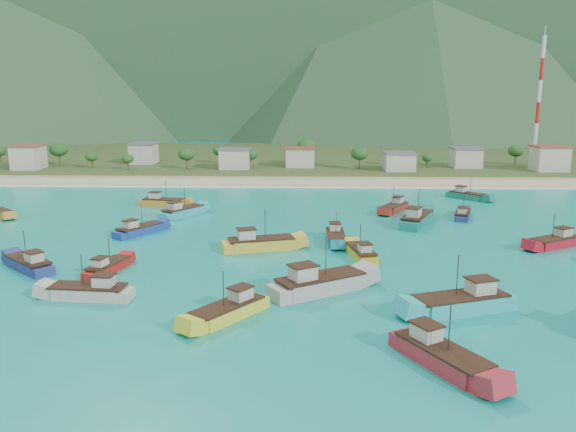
{
  "coord_description": "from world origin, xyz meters",
  "views": [
    {
      "loc": [
        -5.0,
        -84.92,
        25.41
      ],
      "look_at": [
        -7.99,
        18.0,
        3.0
      ],
      "focal_mm": 35.0,
      "sensor_mm": 36.0,
      "label": 1
    }
  ],
  "objects_px": {
    "boat_6": "(463,304)",
    "boat_10": "(394,208)",
    "boat_2": "(319,285)",
    "boat_11": "(139,231)",
    "boat_5": "(555,243)",
    "boat_17": "(260,244)",
    "boat_0": "(441,357)",
    "boat_25": "(229,312)",
    "boat_7": "(417,220)",
    "boat_1": "(467,196)",
    "boat_18": "(463,215)",
    "boat_21": "(90,293)",
    "boat_3": "(361,254)",
    "boat_27": "(29,265)",
    "boat_8": "(335,238)",
    "boat_4": "(182,212)",
    "boat_19": "(163,203)",
    "radio_tower": "(539,102)",
    "boat_20": "(108,268)"
  },
  "relations": [
    {
      "from": "boat_11",
      "to": "boat_19",
      "type": "bearing_deg",
      "value": 128.94
    },
    {
      "from": "boat_7",
      "to": "boat_19",
      "type": "relative_size",
      "value": 1.18
    },
    {
      "from": "boat_3",
      "to": "boat_5",
      "type": "xyz_separation_m",
      "value": [
        33.59,
        7.45,
        0.1
      ]
    },
    {
      "from": "boat_6",
      "to": "boat_20",
      "type": "relative_size",
      "value": 1.43
    },
    {
      "from": "boat_19",
      "to": "boat_4",
      "type": "bearing_deg",
      "value": 42.6
    },
    {
      "from": "boat_1",
      "to": "boat_25",
      "type": "xyz_separation_m",
      "value": [
        -49.01,
        -77.02,
        0.06
      ]
    },
    {
      "from": "boat_8",
      "to": "boat_17",
      "type": "bearing_deg",
      "value": 23.22
    },
    {
      "from": "boat_1",
      "to": "boat_2",
      "type": "distance_m",
      "value": 78.29
    },
    {
      "from": "boat_6",
      "to": "boat_10",
      "type": "height_order",
      "value": "boat_6"
    },
    {
      "from": "boat_27",
      "to": "boat_2",
      "type": "bearing_deg",
      "value": -60.57
    },
    {
      "from": "boat_3",
      "to": "radio_tower",
      "type": "bearing_deg",
      "value": 46.15
    },
    {
      "from": "boat_2",
      "to": "boat_17",
      "type": "relative_size",
      "value": 1.06
    },
    {
      "from": "boat_8",
      "to": "boat_21",
      "type": "relative_size",
      "value": 0.92
    },
    {
      "from": "boat_2",
      "to": "boat_11",
      "type": "xyz_separation_m",
      "value": [
        -32.55,
        30.34,
        -0.37
      ]
    },
    {
      "from": "boat_11",
      "to": "boat_27",
      "type": "distance_m",
      "value": 24.05
    },
    {
      "from": "boat_0",
      "to": "boat_27",
      "type": "height_order",
      "value": "boat_0"
    },
    {
      "from": "boat_5",
      "to": "boat_25",
      "type": "xyz_separation_m",
      "value": [
        -51.33,
        -32.46,
        0.02
      ]
    },
    {
      "from": "boat_4",
      "to": "boat_27",
      "type": "bearing_deg",
      "value": -76.86
    },
    {
      "from": "boat_10",
      "to": "boat_21",
      "type": "distance_m",
      "value": 72.89
    },
    {
      "from": "boat_2",
      "to": "boat_7",
      "type": "bearing_deg",
      "value": 120.88
    },
    {
      "from": "boat_17",
      "to": "boat_19",
      "type": "height_order",
      "value": "boat_17"
    },
    {
      "from": "boat_1",
      "to": "boat_18",
      "type": "relative_size",
      "value": 1.0
    },
    {
      "from": "boat_3",
      "to": "boat_4",
      "type": "bearing_deg",
      "value": 128.09
    },
    {
      "from": "boat_1",
      "to": "boat_8",
      "type": "distance_m",
      "value": 54.57
    },
    {
      "from": "boat_5",
      "to": "boat_3",
      "type": "bearing_deg",
      "value": 72.78
    },
    {
      "from": "boat_0",
      "to": "boat_2",
      "type": "distance_m",
      "value": 22.75
    },
    {
      "from": "boat_2",
      "to": "boat_17",
      "type": "distance_m",
      "value": 22.46
    },
    {
      "from": "boat_10",
      "to": "boat_2",
      "type": "bearing_deg",
      "value": 101.98
    },
    {
      "from": "boat_4",
      "to": "boat_21",
      "type": "distance_m",
      "value": 49.64
    },
    {
      "from": "boat_18",
      "to": "boat_11",
      "type": "bearing_deg",
      "value": -145.75
    },
    {
      "from": "boat_1",
      "to": "boat_11",
      "type": "relative_size",
      "value": 0.93
    },
    {
      "from": "boat_2",
      "to": "boat_27",
      "type": "distance_m",
      "value": 43.41
    },
    {
      "from": "boat_17",
      "to": "boat_27",
      "type": "distance_m",
      "value": 35.3
    },
    {
      "from": "boat_0",
      "to": "boat_25",
      "type": "bearing_deg",
      "value": -57.65
    },
    {
      "from": "boat_18",
      "to": "boat_19",
      "type": "height_order",
      "value": "boat_19"
    },
    {
      "from": "boat_18",
      "to": "boat_20",
      "type": "distance_m",
      "value": 72.78
    },
    {
      "from": "boat_4",
      "to": "boat_6",
      "type": "xyz_separation_m",
      "value": [
        44.97,
        -52.71,
        0.21
      ]
    },
    {
      "from": "boat_10",
      "to": "boat_17",
      "type": "distance_m",
      "value": 42.22
    },
    {
      "from": "boat_5",
      "to": "boat_7",
      "type": "bearing_deg",
      "value": 22.2
    },
    {
      "from": "boat_3",
      "to": "boat_5",
      "type": "bearing_deg",
      "value": 1.44
    },
    {
      "from": "boat_7",
      "to": "boat_19",
      "type": "distance_m",
      "value": 57.83
    },
    {
      "from": "boat_18",
      "to": "boat_20",
      "type": "xyz_separation_m",
      "value": [
        -61.89,
        -38.3,
        0.01
      ]
    },
    {
      "from": "boat_5",
      "to": "boat_25",
      "type": "bearing_deg",
      "value": 92.59
    },
    {
      "from": "radio_tower",
      "to": "boat_18",
      "type": "relative_size",
      "value": 4.59
    },
    {
      "from": "boat_5",
      "to": "boat_17",
      "type": "distance_m",
      "value": 50.16
    },
    {
      "from": "boat_21",
      "to": "boat_4",
      "type": "bearing_deg",
      "value": 3.16
    },
    {
      "from": "boat_1",
      "to": "boat_7",
      "type": "height_order",
      "value": "boat_7"
    },
    {
      "from": "boat_18",
      "to": "boat_21",
      "type": "xyz_separation_m",
      "value": [
        -60.37,
        -49.11,
        0.18
      ]
    },
    {
      "from": "boat_0",
      "to": "boat_17",
      "type": "bearing_deg",
      "value": -93.75
    },
    {
      "from": "boat_20",
      "to": "boat_17",
      "type": "bearing_deg",
      "value": 45.19
    }
  ]
}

